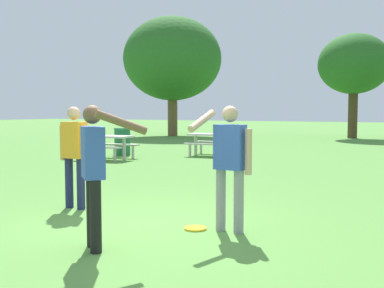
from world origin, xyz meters
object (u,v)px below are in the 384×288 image
object	(u,v)px
trash_can_beside_table	(122,141)
tree_tall_left	(172,59)
picnic_table_far	(214,140)
tree_broad_center	(354,65)
person_thrower	(74,150)
person_catcher	(229,159)
person_bystander	(94,166)
picnic_table_near	(106,142)
frisbee	(195,228)

from	to	relation	value
trash_can_beside_table	tree_tall_left	size ratio (longest dim) A/B	0.13
picnic_table_far	tree_broad_center	xyz separation A→B (m)	(2.68, 12.79, 3.58)
person_thrower	person_catcher	world-z (taller)	same
person_catcher	tree_tall_left	distance (m)	23.04
person_thrower	tree_broad_center	xyz separation A→B (m)	(0.95, 21.77, 3.20)
person_bystander	tree_broad_center	bearing A→B (deg)	91.90
person_thrower	person_bystander	world-z (taller)	same
tree_tall_left	person_bystander	bearing A→B (deg)	-62.04
person_bystander	trash_can_beside_table	distance (m)	11.31
person_thrower	picnic_table_near	size ratio (longest dim) A/B	0.89
person_catcher	frisbee	distance (m)	1.05
person_thrower	trash_can_beside_table	xyz separation A→B (m)	(-4.71, 7.70, -0.46)
frisbee	trash_can_beside_table	bearing A→B (deg)	131.43
trash_can_beside_table	tree_tall_left	bearing A→B (deg)	111.77
tree_tall_left	tree_broad_center	bearing A→B (deg)	14.63
person_bystander	picnic_table_near	distance (m)	9.91
person_bystander	tree_tall_left	bearing A→B (deg)	117.96
tree_broad_center	trash_can_beside_table	bearing A→B (deg)	-111.91
person_thrower	trash_can_beside_table	distance (m)	9.04
frisbee	tree_broad_center	bearing A→B (deg)	93.57
person_thrower	picnic_table_near	xyz separation A→B (m)	(-4.30, 6.27, -0.38)
trash_can_beside_table	tree_broad_center	xyz separation A→B (m)	(5.66, 14.07, 3.66)
picnic_table_near	trash_can_beside_table	xyz separation A→B (m)	(-0.41, 1.43, -0.08)
person_thrower	picnic_table_far	bearing A→B (deg)	100.95
person_bystander	tree_tall_left	size ratio (longest dim) A/B	0.23
person_bystander	trash_can_beside_table	size ratio (longest dim) A/B	1.71
person_catcher	tree_broad_center	distance (m)	22.25
person_catcher	trash_can_beside_table	xyz separation A→B (m)	(-7.48, 7.88, -0.48)
picnic_table_far	frisbee	bearing A→B (deg)	-66.28
person_bystander	tree_tall_left	world-z (taller)	tree_tall_left
frisbee	picnic_table_far	world-z (taller)	picnic_table_far
person_bystander	tree_tall_left	xyz separation A→B (m)	(-10.99, 20.69, 3.74)
person_catcher	trash_can_beside_table	distance (m)	10.88
tree_broad_center	picnic_table_near	bearing A→B (deg)	-108.71
person_bystander	trash_can_beside_table	world-z (taller)	person_bystander
person_catcher	picnic_table_near	world-z (taller)	person_catcher
person_catcher	tree_tall_left	size ratio (longest dim) A/B	0.23
frisbee	tree_broad_center	world-z (taller)	tree_broad_center
frisbee	trash_can_beside_table	size ratio (longest dim) A/B	0.31
frisbee	trash_can_beside_table	distance (m)	10.64
person_catcher	tree_tall_left	world-z (taller)	tree_tall_left
person_catcher	picnic_table_near	bearing A→B (deg)	137.64
person_catcher	picnic_table_near	distance (m)	9.58
person_bystander	tree_broad_center	size ratio (longest dim) A/B	0.28
trash_can_beside_table	person_catcher	bearing A→B (deg)	-46.50
person_bystander	trash_can_beside_table	xyz separation A→B (m)	(-6.43, 9.29, -0.48)
frisbee	picnic_table_far	bearing A→B (deg)	113.72
trash_can_beside_table	frisbee	bearing A→B (deg)	-48.57
picnic_table_far	tree_tall_left	bearing A→B (deg)	126.61
tree_broad_center	person_catcher	bearing A→B (deg)	-85.25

